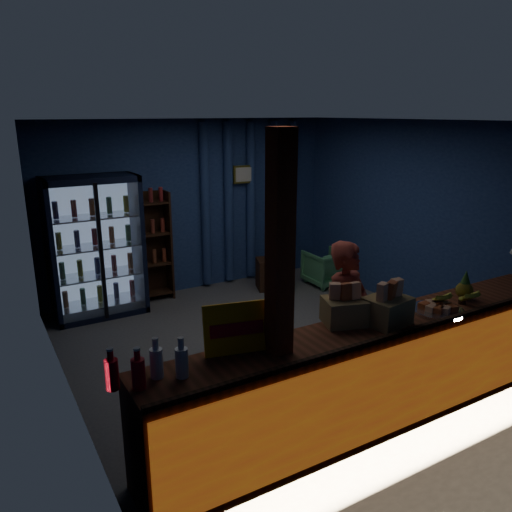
{
  "coord_description": "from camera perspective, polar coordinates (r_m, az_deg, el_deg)",
  "views": [
    {
      "loc": [
        -2.92,
        -4.78,
        2.7
      ],
      "look_at": [
        -0.26,
        -0.2,
        1.16
      ],
      "focal_mm": 35.0,
      "sensor_mm": 36.0,
      "label": 1
    }
  ],
  "objects": [
    {
      "name": "snack_box_left",
      "position": [
        4.4,
        14.78,
        -5.84
      ],
      "size": [
        0.41,
        0.35,
        0.39
      ],
      "color": "tan",
      "rests_on": "counter"
    },
    {
      "name": "banana_bunches",
      "position": [
        4.99,
        21.52,
        -4.43
      ],
      "size": [
        0.5,
        0.3,
        0.17
      ],
      "color": "gold",
      "rests_on": "counter"
    },
    {
      "name": "shopkeeper",
      "position": [
        4.86,
        10.3,
        -7.31
      ],
      "size": [
        0.65,
        0.52,
        1.56
      ],
      "primitive_type": "imported",
      "rotation": [
        0.0,
        0.0,
        0.3
      ],
      "color": "maroon",
      "rests_on": "ground"
    },
    {
      "name": "room_walls",
      "position": [
        5.71,
        1.27,
        4.81
      ],
      "size": [
        4.6,
        4.6,
        4.6
      ],
      "color": "navy",
      "rests_on": "ground"
    },
    {
      "name": "green_chair",
      "position": [
        8.1,
        8.03,
        -1.31
      ],
      "size": [
        0.61,
        0.63,
        0.56
      ],
      "primitive_type": "imported",
      "rotation": [
        0.0,
        0.0,
        3.12
      ],
      "color": "#50A065",
      "rests_on": "ground"
    },
    {
      "name": "pineapple",
      "position": [
        5.2,
        22.74,
        -3.36
      ],
      "size": [
        0.16,
        0.16,
        0.28
      ],
      "color": "olive",
      "rests_on": "counter"
    },
    {
      "name": "support_post",
      "position": [
        3.7,
        2.67,
        -5.96
      ],
      "size": [
        0.16,
        0.16,
        2.6
      ],
      "primitive_type": "cube",
      "color": "#953615",
      "rests_on": "ground"
    },
    {
      "name": "framed_picture",
      "position": [
        7.89,
        -1.41,
        9.31
      ],
      "size": [
        0.36,
        0.04,
        0.28
      ],
      "color": "gold",
      "rests_on": "room_walls"
    },
    {
      "name": "bottle_shelf",
      "position": [
        7.43,
        -11.75,
        1.03
      ],
      "size": [
        0.5,
        0.28,
        1.6
      ],
      "color": "#3A1E12",
      "rests_on": "ground"
    },
    {
      "name": "beverage_cooler",
      "position": [
        7.06,
        -17.98,
        0.93
      ],
      "size": [
        1.2,
        0.62,
        1.9
      ],
      "color": "black",
      "rests_on": "ground"
    },
    {
      "name": "soda_bottles",
      "position": [
        3.46,
        -12.29,
        -12.25
      ],
      "size": [
        0.54,
        0.17,
        0.29
      ],
      "color": "red",
      "rests_on": "counter"
    },
    {
      "name": "side_table",
      "position": [
        7.86,
        2.07,
        -2.01
      ],
      "size": [
        0.62,
        0.54,
        0.57
      ],
      "color": "#3A1E12",
      "rests_on": "ground"
    },
    {
      "name": "pastry_tray",
      "position": [
        4.82,
        20.05,
        -5.72
      ],
      "size": [
        0.47,
        0.47,
        0.08
      ],
      "color": "silver",
      "rests_on": "counter"
    },
    {
      "name": "ground",
      "position": [
        6.21,
        1.17,
        -9.52
      ],
      "size": [
        4.6,
        4.6,
        0.0
      ],
      "primitive_type": "plane",
      "color": "#515154",
      "rests_on": "ground"
    },
    {
      "name": "snack_box_centre",
      "position": [
        4.33,
        10.04,
        -6.02
      ],
      "size": [
        0.41,
        0.38,
        0.36
      ],
      "color": "tan",
      "rests_on": "counter"
    },
    {
      "name": "curtain_folds",
      "position": [
        8.07,
        -0.6,
        6.23
      ],
      "size": [
        1.74,
        0.14,
        2.5
      ],
      "color": "navy",
      "rests_on": "room_walls"
    },
    {
      "name": "counter",
      "position": [
        4.65,
        13.82,
        -12.8
      ],
      "size": [
        4.4,
        0.57,
        0.99
      ],
      "color": "brown",
      "rests_on": "ground"
    },
    {
      "name": "yellow_sign",
      "position": [
        3.75,
        -2.33,
        -8.26
      ],
      "size": [
        0.49,
        0.2,
        0.39
      ],
      "color": "#FFB20D",
      "rests_on": "counter"
    }
  ]
}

